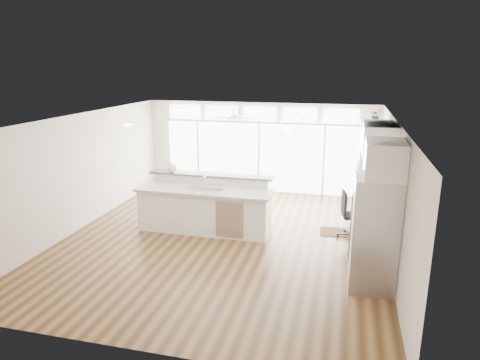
# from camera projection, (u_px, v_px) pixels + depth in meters

# --- Properties ---
(floor) EXTENTS (7.00, 8.00, 0.02)m
(floor) POSITION_uv_depth(u_px,v_px,m) (223.00, 239.00, 9.60)
(floor) COLOR #462C15
(floor) RESTS_ON ground
(ceiling) EXTENTS (7.00, 8.00, 0.02)m
(ceiling) POSITION_uv_depth(u_px,v_px,m) (222.00, 119.00, 8.89)
(ceiling) COLOR silver
(ceiling) RESTS_ON wall_back
(wall_back) EXTENTS (7.00, 0.04, 2.70)m
(wall_back) POSITION_uv_depth(u_px,v_px,m) (260.00, 147.00, 12.99)
(wall_back) COLOR beige
(wall_back) RESTS_ON floor
(wall_front) EXTENTS (7.00, 0.04, 2.70)m
(wall_front) POSITION_uv_depth(u_px,v_px,m) (136.00, 261.00, 5.50)
(wall_front) COLOR beige
(wall_front) RESTS_ON floor
(wall_left) EXTENTS (0.04, 8.00, 2.70)m
(wall_left) POSITION_uv_depth(u_px,v_px,m) (80.00, 172.00, 10.06)
(wall_left) COLOR beige
(wall_left) RESTS_ON floor
(wall_right) EXTENTS (0.04, 8.00, 2.70)m
(wall_right) POSITION_uv_depth(u_px,v_px,m) (393.00, 193.00, 8.43)
(wall_right) COLOR beige
(wall_right) RESTS_ON floor
(glass_wall) EXTENTS (5.80, 0.06, 2.08)m
(glass_wall) POSITION_uv_depth(u_px,v_px,m) (259.00, 157.00, 13.01)
(glass_wall) COLOR white
(glass_wall) RESTS_ON wall_back
(transom_row) EXTENTS (5.90, 0.06, 0.40)m
(transom_row) POSITION_uv_depth(u_px,v_px,m) (260.00, 114.00, 12.66)
(transom_row) COLOR white
(transom_row) RESTS_ON wall_back
(desk_window) EXTENTS (0.04, 0.85, 0.85)m
(desk_window) POSITION_uv_depth(u_px,v_px,m) (390.00, 179.00, 8.66)
(desk_window) COLOR silver
(desk_window) RESTS_ON wall_right
(ceiling_fan) EXTENTS (1.16, 1.16, 0.32)m
(ceiling_fan) POSITION_uv_depth(u_px,v_px,m) (233.00, 114.00, 11.69)
(ceiling_fan) COLOR silver
(ceiling_fan) RESTS_ON ceiling
(recessed_lights) EXTENTS (3.40, 3.00, 0.02)m
(recessed_lights) POSITION_uv_depth(u_px,v_px,m) (225.00, 119.00, 9.08)
(recessed_lights) COLOR beige
(recessed_lights) RESTS_ON ceiling
(oven_cabinet) EXTENTS (0.64, 1.20, 2.50)m
(oven_cabinet) POSITION_uv_depth(u_px,v_px,m) (371.00, 174.00, 10.22)
(oven_cabinet) COLOR white
(oven_cabinet) RESTS_ON floor
(desk_nook) EXTENTS (0.72, 1.30, 0.76)m
(desk_nook) POSITION_uv_depth(u_px,v_px,m) (369.00, 231.00, 9.05)
(desk_nook) COLOR white
(desk_nook) RESTS_ON floor
(upper_cabinets) EXTENTS (0.64, 1.30, 0.64)m
(upper_cabinets) POSITION_uv_depth(u_px,v_px,m) (379.00, 139.00, 8.52)
(upper_cabinets) COLOR white
(upper_cabinets) RESTS_ON wall_right
(refrigerator) EXTENTS (0.76, 0.90, 2.00)m
(refrigerator) POSITION_uv_depth(u_px,v_px,m) (375.00, 233.00, 7.35)
(refrigerator) COLOR #A9A8AD
(refrigerator) RESTS_ON floor
(fridge_cabinet) EXTENTS (0.64, 0.90, 0.60)m
(fridge_cabinet) POSITION_uv_depth(u_px,v_px,m) (385.00, 159.00, 6.99)
(fridge_cabinet) COLOR white
(fridge_cabinet) RESTS_ON wall_right
(framed_photos) EXTENTS (0.06, 0.22, 0.80)m
(framed_photos) POSITION_uv_depth(u_px,v_px,m) (387.00, 178.00, 9.28)
(framed_photos) COLOR black
(framed_photos) RESTS_ON wall_right
(kitchen_island) EXTENTS (3.17, 1.20, 1.26)m
(kitchen_island) POSITION_uv_depth(u_px,v_px,m) (204.00, 205.00, 9.92)
(kitchen_island) COLOR white
(kitchen_island) RESTS_ON floor
(rug) EXTENTS (0.88, 0.66, 0.01)m
(rug) POSITION_uv_depth(u_px,v_px,m) (338.00, 232.00, 9.98)
(rug) COLOR #362511
(rug) RESTS_ON floor
(office_chair) EXTENTS (0.65, 0.61, 1.06)m
(office_chair) POSITION_uv_depth(u_px,v_px,m) (353.00, 215.00, 9.57)
(office_chair) COLOR black
(office_chair) RESTS_ON floor
(fishbowl) EXTENTS (0.27, 0.27, 0.23)m
(fishbowl) POSITION_uv_depth(u_px,v_px,m) (172.00, 168.00, 10.32)
(fishbowl) COLOR white
(fishbowl) RESTS_ON kitchen_island
(monitor) EXTENTS (0.12, 0.43, 0.35)m
(monitor) POSITION_uv_depth(u_px,v_px,m) (367.00, 206.00, 8.92)
(monitor) COLOR black
(monitor) RESTS_ON desk_nook
(keyboard) EXTENTS (0.16, 0.33, 0.02)m
(keyboard) POSITION_uv_depth(u_px,v_px,m) (358.00, 213.00, 9.01)
(keyboard) COLOR white
(keyboard) RESTS_ON desk_nook
(potted_plant) EXTENTS (0.29, 0.32, 0.24)m
(potted_plant) POSITION_uv_depth(u_px,v_px,m) (376.00, 117.00, 9.86)
(potted_plant) COLOR #396029
(potted_plant) RESTS_ON oven_cabinet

